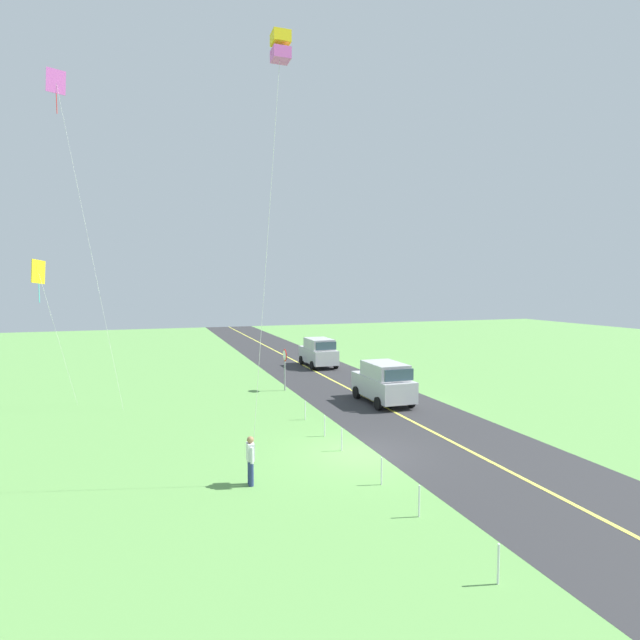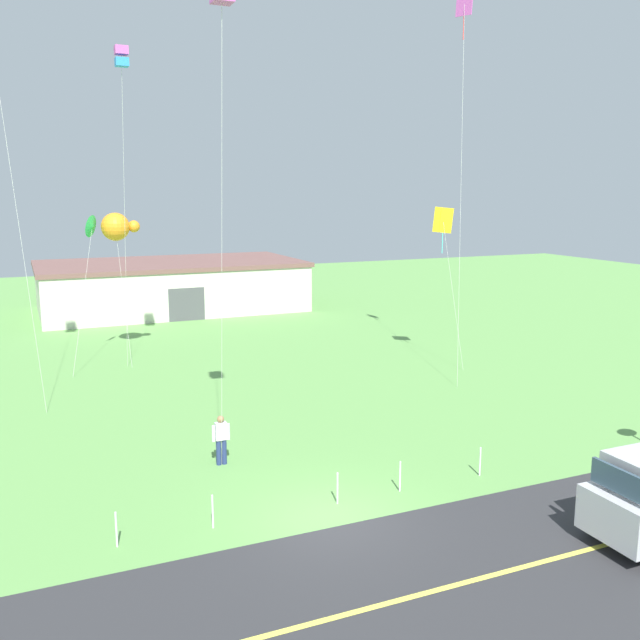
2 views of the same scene
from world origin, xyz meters
name	(u,v)px [view 2 (image 2 of 2)]	position (x,y,z in m)	size (l,w,h in m)	color
ground_plane	(331,519)	(0.00, 0.00, -0.05)	(120.00, 120.00, 0.10)	#60994C
asphalt_road	(409,598)	(0.00, -4.00, 0.00)	(120.00, 7.00, 0.00)	#2D2D30
road_centre_stripe	(409,598)	(0.00, -4.00, 0.01)	(120.00, 0.16, 0.00)	#E5E04C
person_adult_near	(221,438)	(-1.64, 4.70, 0.86)	(0.58, 0.22, 1.60)	navy
kite_blue_mid	(92,227)	(-3.65, 19.97, 6.78)	(1.94, 2.98, 7.35)	silver
kite_green_far	(117,227)	(-2.44, 20.39, 6.74)	(1.90, 2.75, 7.45)	silver
kite_pink_drift	(464,12)	(11.82, 11.78, 16.27)	(1.77, 3.31, 17.37)	silver
kite_orange_near	(122,58)	(-2.24, 17.35, 14.26)	(0.56, 1.64, 14.75)	silver
kite_cyan_top	(443,223)	(11.86, 12.96, 6.99)	(0.88, 1.84, 7.76)	silver
warehouse_distant	(171,285)	(2.97, 34.53, 1.75)	(18.36, 10.20, 3.50)	beige
fence_post_1	(116,529)	(-5.37, 0.70, 0.45)	(0.05, 0.05, 0.90)	silver
fence_post_2	(213,511)	(-2.99, 0.70, 0.45)	(0.05, 0.05, 0.90)	silver
fence_post_3	(337,488)	(0.53, 0.70, 0.45)	(0.05, 0.05, 0.90)	silver
fence_post_4	(400,476)	(2.51, 0.70, 0.45)	(0.05, 0.05, 0.90)	silver
fence_post_5	(480,461)	(5.29, 0.70, 0.45)	(0.05, 0.05, 0.90)	silver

